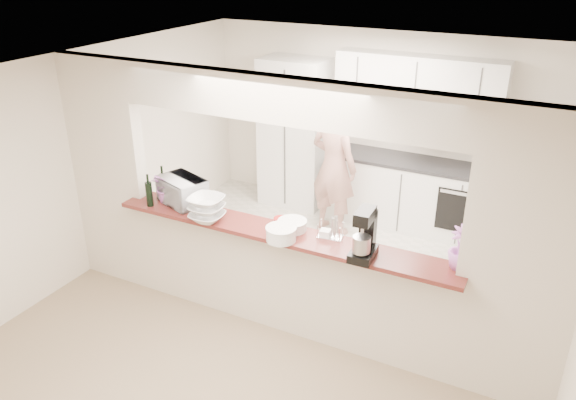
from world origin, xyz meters
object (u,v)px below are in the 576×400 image
Objects in this scene: refrigerator at (541,190)px; stand_mixer at (365,236)px; toaster_oven at (182,191)px; person at (334,167)px.

refrigerator reaches higher than stand_mixer.
toaster_oven is at bearing 174.72° from stand_mixer.
toaster_oven is (-3.20, -2.60, 0.38)m from refrigerator.
refrigerator is at bearing 66.68° from stand_mixer.
stand_mixer is at bearing -113.32° from refrigerator.
person reaches higher than refrigerator.
stand_mixer reaches higher than toaster_oven.
person is at bearing 88.62° from toaster_oven.
person is (-1.20, 2.25, -0.39)m from stand_mixer.
refrigerator is at bearing -154.10° from person.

